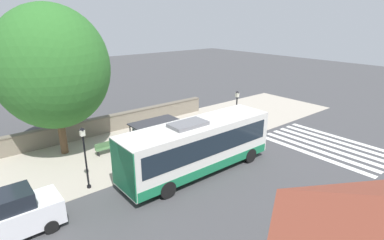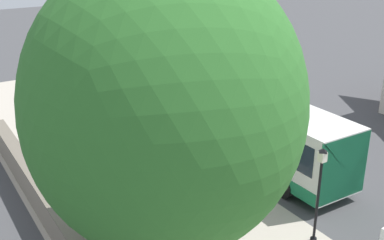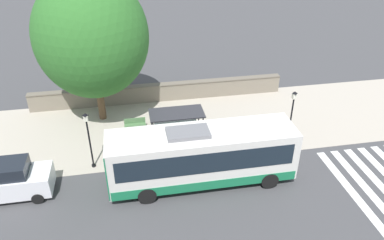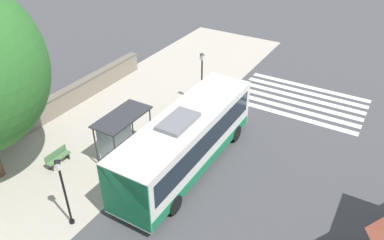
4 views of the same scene
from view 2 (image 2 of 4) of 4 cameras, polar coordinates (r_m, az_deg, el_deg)
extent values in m
plane|color=#424244|center=(22.16, 6.29, -7.31)|extent=(120.00, 120.00, 0.00)
cube|color=#ADA393|center=(20.01, -4.10, -10.59)|extent=(9.00, 44.00, 0.02)
cube|color=silver|center=(31.79, 3.01, 1.93)|extent=(9.00, 0.50, 0.01)
cube|color=silver|center=(32.53, 2.06, 2.41)|extent=(9.00, 0.50, 0.01)
cube|color=silver|center=(33.28, 1.14, 2.86)|extent=(9.00, 0.50, 0.01)
cube|color=silver|center=(34.04, 0.27, 3.29)|extent=(9.00, 0.50, 0.01)
cube|color=silver|center=(34.81, -0.57, 3.71)|extent=(9.00, 0.50, 0.01)
cube|color=silver|center=(35.58, -1.37, 4.10)|extent=(9.00, 0.50, 0.01)
cube|color=slate|center=(18.44, -15.57, -12.00)|extent=(0.50, 20.00, 1.38)
cube|color=#685F52|center=(18.06, -15.80, -10.06)|extent=(0.60, 20.00, 0.08)
cube|color=silver|center=(23.32, 8.06, -0.77)|extent=(2.63, 10.40, 2.85)
cube|color=black|center=(23.18, 8.10, 0.08)|extent=(2.67, 9.57, 1.26)
cube|color=#197247|center=(23.77, 7.92, -3.32)|extent=(2.67, 10.19, 0.57)
cube|color=#197247|center=(20.03, 17.53, -5.49)|extent=(2.67, 0.06, 2.74)
cube|color=black|center=(26.85, 1.15, 5.02)|extent=(1.97, 0.08, 0.40)
cube|color=slate|center=(22.23, 9.54, 2.26)|extent=(1.31, 2.29, 0.22)
cylinder|color=black|center=(25.87, 0.65, -1.56)|extent=(0.30, 1.00, 1.00)
cylinder|color=black|center=(27.18, 5.04, -0.48)|extent=(0.30, 1.00, 1.00)
cylinder|color=black|center=(21.00, 10.88, -7.75)|extent=(0.30, 1.00, 1.00)
cylinder|color=black|center=(22.60, 15.54, -5.98)|extent=(0.30, 1.00, 1.00)
cylinder|color=#2D2D33|center=(20.19, 6.04, -6.21)|extent=(0.08, 0.08, 2.56)
cylinder|color=#2D2D33|center=(22.45, 1.19, -3.12)|extent=(0.08, 0.08, 2.56)
cylinder|color=#2D2D33|center=(19.45, 2.76, -7.25)|extent=(0.08, 0.08, 2.56)
cylinder|color=#2D2D33|center=(21.79, -1.89, -3.92)|extent=(0.08, 0.08, 2.56)
cube|color=#2D2D33|center=(20.38, 1.96, -1.72)|extent=(1.69, 3.41, 0.08)
cube|color=silver|center=(20.55, 0.34, -5.16)|extent=(0.03, 2.80, 2.04)
cylinder|color=#2D3347|center=(25.69, -0.28, -1.99)|extent=(0.12, 0.12, 0.78)
cylinder|color=#2D3347|center=(25.77, 0.03, -1.92)|extent=(0.12, 0.12, 0.78)
cube|color=maroon|center=(25.46, -0.13, -0.49)|extent=(0.34, 0.22, 0.63)
sphere|color=tan|center=(25.30, -0.13, 0.40)|extent=(0.22, 0.22, 0.22)
cube|color=#4C7247|center=(18.22, -0.55, -12.45)|extent=(0.40, 1.48, 0.06)
cube|color=#4C7247|center=(18.02, -1.02, -12.00)|extent=(0.04, 1.48, 0.40)
cube|color=black|center=(17.93, 0.48, -13.95)|extent=(0.32, 0.06, 0.45)
cube|color=black|center=(18.77, -1.51, -12.16)|extent=(0.32, 0.06, 0.45)
cylinder|color=black|center=(27.58, -4.95, -1.08)|extent=(0.24, 0.24, 0.16)
cylinder|color=black|center=(27.00, -5.06, 2.10)|extent=(0.10, 0.10, 3.41)
cube|color=silver|center=(26.44, -5.19, 5.94)|extent=(0.24, 0.24, 0.35)
pyramid|color=black|center=(26.37, -5.21, 6.45)|extent=(0.28, 0.28, 0.14)
cylinder|color=black|center=(18.70, 14.19, -13.59)|extent=(0.24, 0.24, 0.16)
cylinder|color=black|center=(17.87, 14.64, -9.48)|extent=(0.10, 0.10, 3.27)
cube|color=silver|center=(17.03, 15.21, -4.23)|extent=(0.24, 0.24, 0.35)
pyramid|color=black|center=(16.93, 15.29, -3.48)|extent=(0.28, 0.28, 0.14)
cylinder|color=brown|center=(14.80, -2.90, -13.72)|extent=(0.52, 0.52, 4.19)
ellipsoid|color=#2D6B28|center=(12.86, -3.25, 1.66)|extent=(7.55, 7.55, 8.31)
camera|label=1|loc=(27.77, 48.52, 11.94)|focal=28.00mm
camera|label=3|loc=(33.34, 38.71, 23.39)|focal=35.00mm
camera|label=4|loc=(22.85, 55.47, 19.97)|focal=35.00mm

